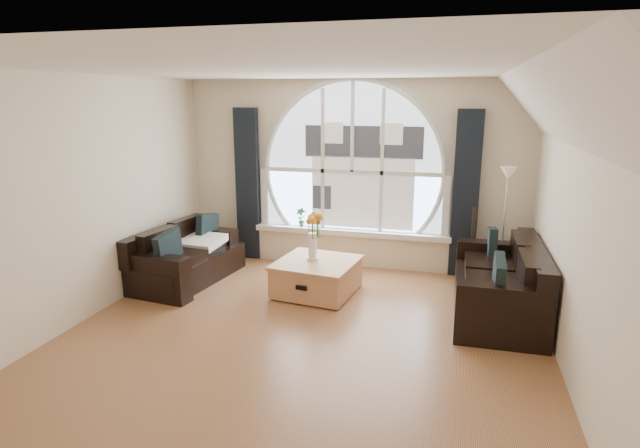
{
  "coord_description": "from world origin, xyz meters",
  "views": [
    {
      "loc": [
        1.46,
        -4.57,
        2.45
      ],
      "look_at": [
        0.0,
        0.9,
        1.05
      ],
      "focal_mm": 28.92,
      "sensor_mm": 36.0,
      "label": 1
    }
  ],
  "objects_px": {
    "guitar": "(472,244)",
    "potted_plant": "(301,217)",
    "vase_flowers": "(313,230)",
    "floor_lamp": "(503,229)",
    "sofa_left": "(187,252)",
    "sofa_right": "(498,281)",
    "coffee_chest": "(317,276)"
  },
  "relations": [
    {
      "from": "guitar",
      "to": "potted_plant",
      "type": "distance_m",
      "value": 2.51
    },
    {
      "from": "vase_flowers",
      "to": "floor_lamp",
      "type": "xyz_separation_m",
      "value": [
        2.34,
        0.77,
        -0.02
      ]
    },
    {
      "from": "sofa_left",
      "to": "floor_lamp",
      "type": "xyz_separation_m",
      "value": [
        4.1,
        0.81,
        0.4
      ]
    },
    {
      "from": "vase_flowers",
      "to": "potted_plant",
      "type": "relative_size",
      "value": 2.45
    },
    {
      "from": "guitar",
      "to": "potted_plant",
      "type": "relative_size",
      "value": 3.71
    },
    {
      "from": "sofa_left",
      "to": "guitar",
      "type": "distance_m",
      "value": 3.86
    },
    {
      "from": "sofa_left",
      "to": "floor_lamp",
      "type": "height_order",
      "value": "floor_lamp"
    },
    {
      "from": "sofa_right",
      "to": "potted_plant",
      "type": "distance_m",
      "value": 3.07
    },
    {
      "from": "vase_flowers",
      "to": "guitar",
      "type": "distance_m",
      "value": 2.2
    },
    {
      "from": "sofa_right",
      "to": "vase_flowers",
      "type": "xyz_separation_m",
      "value": [
        -2.24,
        0.14,
        0.42
      ]
    },
    {
      "from": "sofa_left",
      "to": "vase_flowers",
      "type": "height_order",
      "value": "vase_flowers"
    },
    {
      "from": "sofa_right",
      "to": "guitar",
      "type": "bearing_deg",
      "value": 104.12
    },
    {
      "from": "vase_flowers",
      "to": "floor_lamp",
      "type": "height_order",
      "value": "floor_lamp"
    },
    {
      "from": "floor_lamp",
      "to": "coffee_chest",
      "type": "bearing_deg",
      "value": -160.28
    },
    {
      "from": "vase_flowers",
      "to": "potted_plant",
      "type": "bearing_deg",
      "value": 113.61
    },
    {
      "from": "guitar",
      "to": "sofa_left",
      "type": "bearing_deg",
      "value": -168.33
    },
    {
      "from": "vase_flowers",
      "to": "potted_plant",
      "type": "xyz_separation_m",
      "value": [
        -0.52,
        1.18,
        -0.13
      ]
    },
    {
      "from": "sofa_right",
      "to": "vase_flowers",
      "type": "distance_m",
      "value": 2.29
    },
    {
      "from": "coffee_chest",
      "to": "vase_flowers",
      "type": "relative_size",
      "value": 1.37
    },
    {
      "from": "sofa_left",
      "to": "floor_lamp",
      "type": "relative_size",
      "value": 1.03
    },
    {
      "from": "sofa_left",
      "to": "coffee_chest",
      "type": "bearing_deg",
      "value": 7.49
    },
    {
      "from": "sofa_left",
      "to": "coffee_chest",
      "type": "relative_size",
      "value": 1.72
    },
    {
      "from": "coffee_chest",
      "to": "potted_plant",
      "type": "xyz_separation_m",
      "value": [
        -0.58,
        1.23,
        0.46
      ]
    },
    {
      "from": "sofa_right",
      "to": "floor_lamp",
      "type": "xyz_separation_m",
      "value": [
        0.09,
        0.91,
        0.4
      ]
    },
    {
      "from": "vase_flowers",
      "to": "guitar",
      "type": "bearing_deg",
      "value": 25.27
    },
    {
      "from": "vase_flowers",
      "to": "sofa_right",
      "type": "bearing_deg",
      "value": -3.58
    },
    {
      "from": "coffee_chest",
      "to": "potted_plant",
      "type": "height_order",
      "value": "potted_plant"
    },
    {
      "from": "floor_lamp",
      "to": "guitar",
      "type": "bearing_deg",
      "value": 155.72
    },
    {
      "from": "sofa_right",
      "to": "potted_plant",
      "type": "relative_size",
      "value": 6.53
    },
    {
      "from": "guitar",
      "to": "sofa_right",
      "type": "bearing_deg",
      "value": -78.69
    },
    {
      "from": "guitar",
      "to": "vase_flowers",
      "type": "bearing_deg",
      "value": -157.67
    },
    {
      "from": "potted_plant",
      "to": "coffee_chest",
      "type": "bearing_deg",
      "value": -64.59
    }
  ]
}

